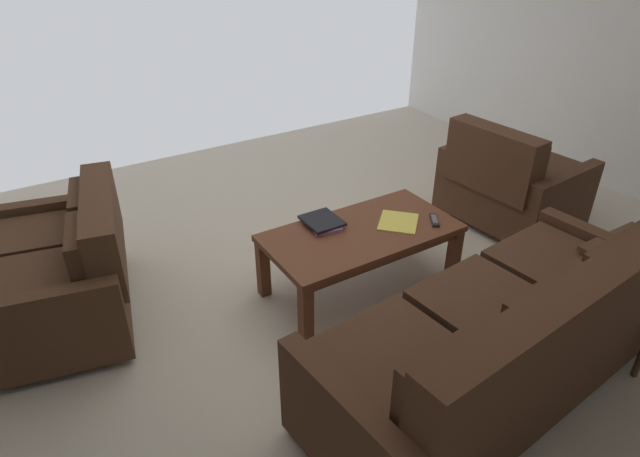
{
  "coord_description": "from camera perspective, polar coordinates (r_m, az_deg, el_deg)",
  "views": [
    {
      "loc": [
        1.7,
        2.47,
        2.18
      ],
      "look_at": [
        0.38,
        0.36,
        0.7
      ],
      "focal_mm": 29.99,
      "sensor_mm": 36.0,
      "label": 1
    }
  ],
  "objects": [
    {
      "name": "ground_plane",
      "position": [
        3.71,
        2.12,
        -5.48
      ],
      "size": [
        5.91,
        5.45,
        0.01
      ],
      "primitive_type": "cube",
      "color": "beige"
    },
    {
      "name": "sofa_main",
      "position": [
        2.82,
        19.12,
        -11.24
      ],
      "size": [
        2.09,
        0.99,
        0.87
      ],
      "color": "black",
      "rests_on": "ground"
    },
    {
      "name": "loveseat_near",
      "position": [
        3.54,
        -25.6,
        -3.95
      ],
      "size": [
        1.0,
        1.3,
        0.8
      ],
      "color": "black",
      "rests_on": "ground"
    },
    {
      "name": "coffee_table",
      "position": [
        3.43,
        4.41,
        -1.15
      ],
      "size": [
        1.24,
        0.63,
        0.45
      ],
      "color": "brown",
      "rests_on": "ground"
    },
    {
      "name": "armchair_side",
      "position": [
        4.46,
        19.57,
        4.69
      ],
      "size": [
        0.88,
        1.0,
        0.86
      ],
      "color": "black",
      "rests_on": "ground"
    },
    {
      "name": "book_stack",
      "position": [
        3.43,
        0.28,
        0.7
      ],
      "size": [
        0.23,
        0.29,
        0.04
      ],
      "color": "#996699",
      "rests_on": "coffee_table"
    },
    {
      "name": "tv_remote",
      "position": [
        3.55,
        12.11,
        0.87
      ],
      "size": [
        0.13,
        0.16,
        0.02
      ],
      "color": "black",
      "rests_on": "coffee_table"
    },
    {
      "name": "loose_magazine",
      "position": [
        3.51,
        8.36,
        0.71
      ],
      "size": [
        0.36,
        0.36,
        0.01
      ],
      "primitive_type": "cube",
      "rotation": [
        0.0,
        0.0,
        5.48
      ],
      "color": "#E0CC4C",
      "rests_on": "coffee_table"
    }
  ]
}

